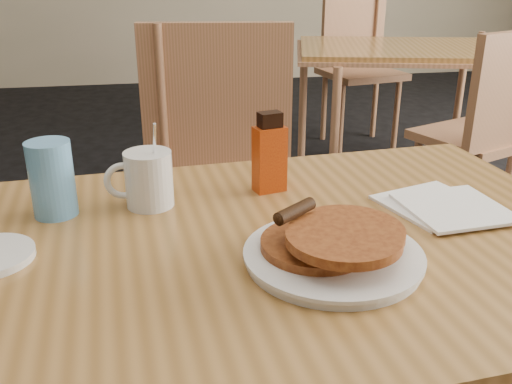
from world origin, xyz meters
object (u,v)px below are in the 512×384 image
(neighbor_table, at_px, (410,54))
(syrup_bottle, at_px, (270,155))
(main_table, at_px, (271,261))
(chair_neighbor_far, at_px, (357,53))
(pancake_plate, at_px, (334,248))
(coffee_mug, at_px, (147,178))
(chair_neighbor_near, at_px, (489,120))
(blue_tumbler, at_px, (52,179))
(chair_main_far, at_px, (222,167))

(neighbor_table, xyz_separation_m, syrup_bottle, (-1.14, -1.83, 0.12))
(main_table, distance_m, chair_neighbor_far, 3.02)
(pancake_plate, relative_size, coffee_mug, 1.67)
(main_table, distance_m, chair_neighbor_near, 1.76)
(chair_neighbor_far, height_order, syrup_bottle, chair_neighbor_far)
(coffee_mug, xyz_separation_m, blue_tumbler, (-0.17, -0.01, 0.01))
(pancake_plate, height_order, syrup_bottle, syrup_bottle)
(pancake_plate, xyz_separation_m, syrup_bottle, (-0.04, 0.30, 0.05))
(main_table, height_order, pancake_plate, pancake_plate)
(coffee_mug, bearing_deg, pancake_plate, -25.31)
(chair_main_far, distance_m, chair_neighbor_far, 2.33)
(pancake_plate, bearing_deg, syrup_bottle, 97.09)
(main_table, relative_size, syrup_bottle, 7.87)
(pancake_plate, bearing_deg, chair_main_far, 94.33)
(main_table, height_order, coffee_mug, coffee_mug)
(neighbor_table, bearing_deg, blue_tumbler, -129.45)
(chair_main_far, relative_size, chair_neighbor_near, 1.09)
(main_table, distance_m, blue_tumbler, 0.41)
(chair_main_far, relative_size, chair_neighbor_far, 1.00)
(main_table, bearing_deg, blue_tumbler, 155.68)
(main_table, relative_size, pancake_plate, 4.58)
(neighbor_table, xyz_separation_m, coffee_mug, (-1.38, -1.87, 0.10))
(chair_main_far, distance_m, coffee_mug, 0.65)
(chair_neighbor_near, height_order, syrup_bottle, chair_neighbor_near)
(neighbor_table, distance_m, syrup_bottle, 2.16)
(chair_neighbor_far, relative_size, coffee_mug, 6.09)
(syrup_bottle, bearing_deg, blue_tumbler, 172.20)
(coffee_mug, bearing_deg, blue_tumbler, -157.29)
(main_table, height_order, blue_tumbler, blue_tumbler)
(chair_main_far, xyz_separation_m, chair_neighbor_far, (1.15, 2.03, -0.00))
(main_table, distance_m, coffee_mug, 0.28)
(chair_neighbor_near, bearing_deg, syrup_bottle, -158.93)
(neighbor_table, xyz_separation_m, blue_tumbler, (-1.54, -1.88, 0.11))
(main_table, relative_size, blue_tumbler, 9.16)
(neighbor_table, relative_size, chair_main_far, 1.34)
(main_table, xyz_separation_m, blue_tumbler, (-0.36, 0.16, 0.11))
(blue_tumbler, bearing_deg, neighbor_table, 50.55)
(chair_main_far, relative_size, coffee_mug, 6.12)
(chair_main_far, distance_m, pancake_plate, 0.87)
(main_table, bearing_deg, chair_main_far, 89.07)
(chair_main_far, height_order, syrup_bottle, chair_main_far)
(chair_main_far, distance_m, chair_neighbor_near, 1.29)
(main_table, bearing_deg, chair_neighbor_near, 46.74)
(neighbor_table, bearing_deg, chair_neighbor_far, 91.37)
(chair_neighbor_far, xyz_separation_m, coffee_mug, (-1.36, -2.61, 0.20))
(chair_main_far, xyz_separation_m, pancake_plate, (0.06, -0.86, 0.17))
(blue_tumbler, bearing_deg, chair_main_far, 57.74)
(chair_neighbor_near, distance_m, coffee_mug, 1.79)
(chair_neighbor_near, height_order, coffee_mug, chair_neighbor_near)
(pancake_plate, relative_size, blue_tumbler, 2.00)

